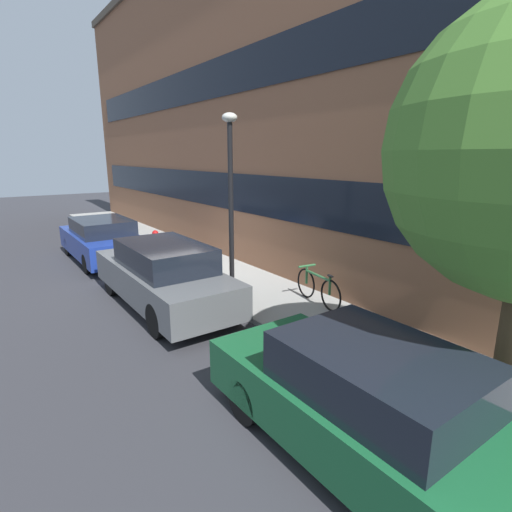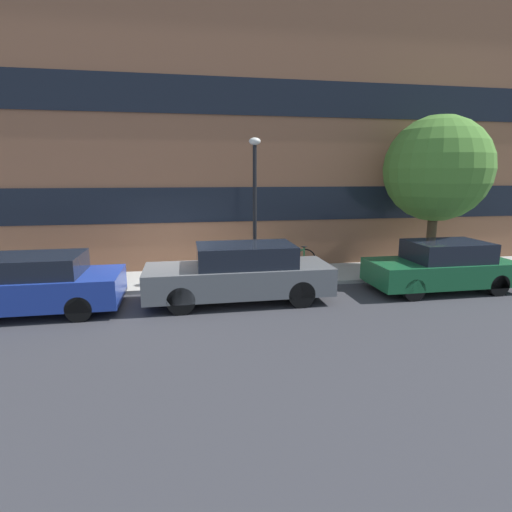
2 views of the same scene
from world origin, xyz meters
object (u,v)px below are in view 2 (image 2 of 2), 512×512
at_px(parked_car_green, 442,267).
at_px(lamp_post, 255,193).
at_px(parked_car_blue, 27,285).
at_px(bicycle, 291,258).
at_px(street_tree, 437,169).
at_px(fire_hydrant, 68,275).
at_px(parked_car_grey, 240,273).

bearing_deg(parked_car_green, lamp_post, -15.57).
height_order(parked_car_blue, bicycle, parked_car_blue).
relative_size(parked_car_green, street_tree, 0.82).
relative_size(parked_car_blue, bicycle, 2.65).
bearing_deg(fire_hydrant, parked_car_blue, -105.23).
bearing_deg(fire_hydrant, street_tree, 0.11).
relative_size(fire_hydrant, bicycle, 0.48).
distance_m(parked_car_blue, lamp_post, 6.03).
height_order(fire_hydrant, bicycle, bicycle).
bearing_deg(parked_car_grey, parked_car_blue, -0.00).
xyz_separation_m(parked_car_grey, fire_hydrant, (-4.48, 1.58, -0.23)).
bearing_deg(parked_car_grey, parked_car_green, -180.00).
bearing_deg(parked_car_green, street_tree, -113.06).
distance_m(bicycle, street_tree, 5.18).
distance_m(parked_car_green, street_tree, 3.16).
relative_size(parked_car_blue, lamp_post, 1.05).
height_order(bicycle, street_tree, street_tree).
height_order(parked_car_grey, lamp_post, lamp_post).
distance_m(street_tree, lamp_post, 5.69).
bearing_deg(parked_car_blue, parked_car_green, -180.00).
xyz_separation_m(parked_car_blue, bicycle, (6.95, 2.68, -0.18)).
distance_m(parked_car_grey, parked_car_green, 5.58).
relative_size(bicycle, street_tree, 0.33).
bearing_deg(parked_car_grey, fire_hydrant, -19.47).
bearing_deg(fire_hydrant, bicycle, 9.56).
xyz_separation_m(parked_car_grey, bicycle, (2.04, 2.68, -0.23)).
distance_m(parked_car_blue, parked_car_green, 10.49).
distance_m(bicycle, lamp_post, 2.88).
distance_m(parked_car_green, lamp_post, 5.52).
distance_m(parked_car_blue, bicycle, 7.46).
height_order(street_tree, lamp_post, street_tree).
bearing_deg(lamp_post, bicycle, 42.33).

